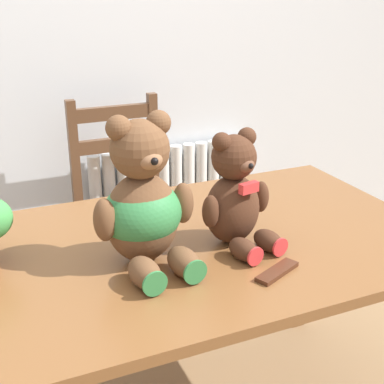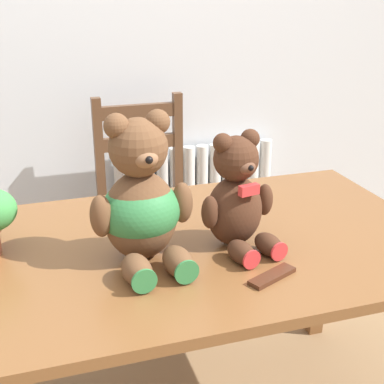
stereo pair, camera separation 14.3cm
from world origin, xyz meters
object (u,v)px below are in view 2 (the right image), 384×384
at_px(wooden_chair_behind, 147,206).
at_px(teddy_bear_right, 237,198).
at_px(chocolate_bar, 272,276).
at_px(teddy_bear_left, 141,203).

relative_size(wooden_chair_behind, teddy_bear_right, 2.88).
xyz_separation_m(teddy_bear_right, chocolate_bar, (0.02, -0.20, -0.14)).
bearing_deg(teddy_bear_right, teddy_bear_left, -12.22).
xyz_separation_m(wooden_chair_behind, teddy_bear_right, (0.05, -0.91, 0.39)).
distance_m(teddy_bear_right, chocolate_bar, 0.24).
distance_m(teddy_bear_left, teddy_bear_right, 0.27).
height_order(wooden_chair_behind, teddy_bear_left, teddy_bear_left).
bearing_deg(wooden_chair_behind, chocolate_bar, 93.55).
bearing_deg(teddy_bear_left, wooden_chair_behind, -108.95).
bearing_deg(chocolate_bar, teddy_bear_right, 95.14).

